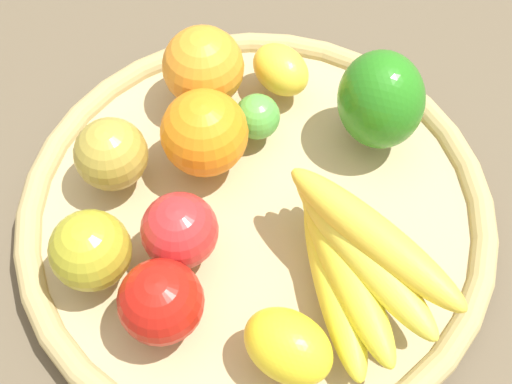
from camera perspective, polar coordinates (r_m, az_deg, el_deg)
ground_plane at (r=0.66m, az=0.00°, el=-2.48°), size 2.40×2.40×0.00m
basket at (r=0.65m, az=0.00°, el=-1.74°), size 0.43×0.43×0.03m
apple_3 at (r=0.58m, az=-6.18°, el=-3.12°), size 0.08×0.08×0.06m
orange_1 at (r=0.68m, az=-4.28°, el=10.04°), size 0.11×0.11×0.08m
apple_1 at (r=0.56m, az=-7.68°, el=-8.78°), size 0.09×0.09×0.07m
banana_bunch at (r=0.57m, az=7.90°, el=-5.41°), size 0.18×0.12×0.08m
apple_2 at (r=0.63m, az=-11.62°, el=3.01°), size 0.08×0.08×0.07m
orange_0 at (r=0.63m, az=-4.19°, el=4.78°), size 0.09×0.09×0.08m
lemon_1 at (r=0.70m, az=2.00°, el=9.84°), size 0.08×0.07×0.05m
bell_pepper at (r=0.65m, az=10.03°, el=7.33°), size 0.09×0.09×0.10m
lime_0 at (r=0.66m, az=0.10°, el=6.10°), size 0.06×0.06×0.04m
lemon_0 at (r=0.55m, az=2.61°, el=-12.33°), size 0.09×0.09×0.05m
apple_0 at (r=0.59m, az=-13.22°, el=-4.62°), size 0.09×0.09×0.07m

